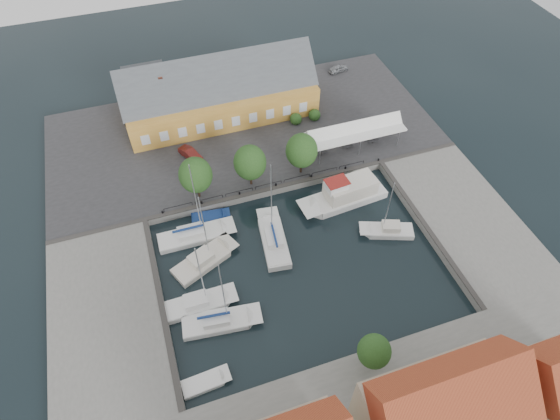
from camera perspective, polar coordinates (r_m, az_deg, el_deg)
The scene contains 19 objects.
ground at distance 56.14m, azimuth 1.97°, elevation -5.39°, with size 140.00×140.00×0.00m, color black.
north_quay at distance 70.91m, azimuth -4.47°, elevation 9.34°, with size 56.00×26.00×1.00m, color #2D2D30.
west_quay at distance 54.15m, azimuth -20.22°, elevation -12.48°, with size 12.00×24.00×1.00m, color slate.
east_quay at distance 63.35m, azimuth 21.68°, elevation -0.95°, with size 12.00×24.00×1.00m, color slate.
quay_edge_fittings at distance 58.02m, azimuth 0.42°, elevation -1.16°, with size 56.00×24.72×0.40m.
warehouse at distance 72.33m, azimuth -7.88°, elevation 13.82°, with size 28.56×14.00×9.55m.
tent_canopy at distance 66.77m, azimuth 9.20°, elevation 9.40°, with size 14.00×4.00×2.83m.
quay_trees at distance 59.63m, azimuth -3.69°, elevation 5.80°, with size 18.20×4.20×6.30m.
car_silver at distance 83.31m, azimuth 7.12°, elevation 16.74°, with size 1.39×3.45×1.17m, color #94989B.
car_red at distance 66.63m, azimuth -10.85°, elevation 6.71°, with size 1.41×4.03×1.33m, color #5E1915.
center_sailboat at distance 56.89m, azimuth -0.79°, elevation -3.70°, with size 3.86×9.48×12.65m.
trawler at distance 61.41m, azimuth 8.01°, elevation 1.81°, with size 12.17×4.52×5.00m.
east_boat_b at distance 59.37m, azimuth 12.96°, elevation -2.55°, with size 6.96×4.36×9.38m.
west_boat_a at distance 58.34m, azimuth -10.33°, elevation -3.13°, with size 9.69×2.90×12.57m.
west_boat_b at distance 55.94m, azimuth -9.22°, elevation -6.14°, with size 8.58×5.93×11.27m.
west_boat_c at distance 52.91m, azimuth -9.73°, elevation -11.22°, with size 7.98×2.60×10.77m.
west_boat_d at distance 51.51m, azimuth -7.33°, elevation -13.42°, with size 8.78×3.55×11.43m.
launch_sw at distance 49.21m, azimuth -9.06°, elevation -20.08°, with size 4.95×2.10×0.98m.
launch_nw at distance 60.09m, azimuth -8.50°, elevation -0.98°, with size 5.11×2.55×0.88m.
Camera 1 is at (-12.28, -30.30, 45.63)m, focal length 30.00 mm.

